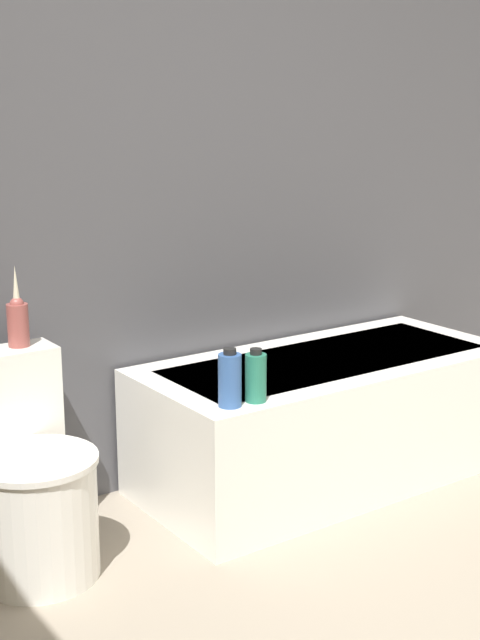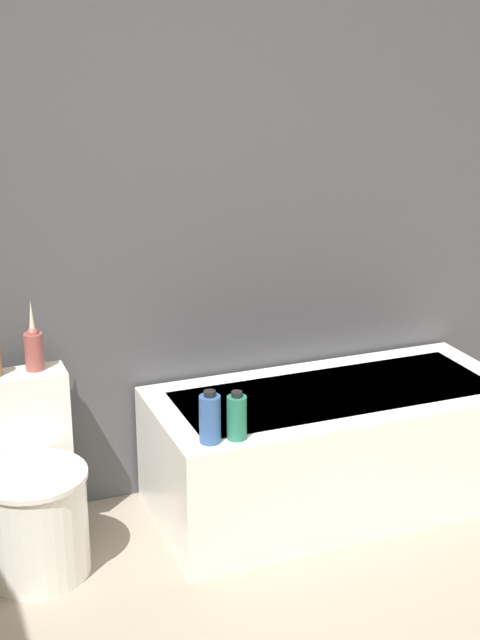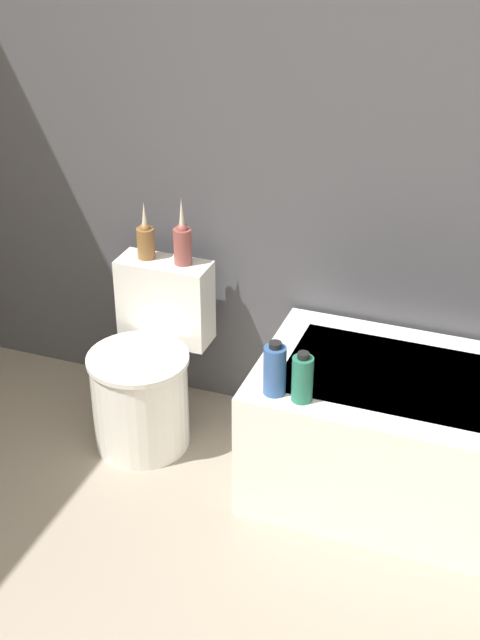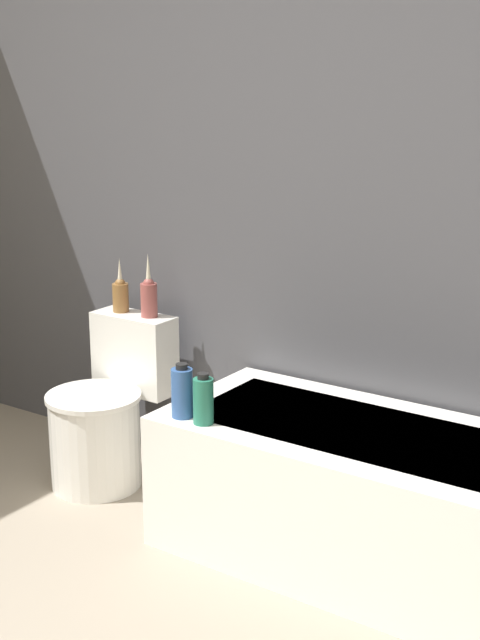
# 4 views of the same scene
# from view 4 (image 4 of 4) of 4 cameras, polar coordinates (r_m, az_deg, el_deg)

# --- Properties ---
(wall_back_tiled) EXTENTS (6.40, 0.06, 2.60)m
(wall_back_tiled) POSITION_cam_4_polar(r_m,az_deg,el_deg) (3.62, -0.12, 9.48)
(wall_back_tiled) COLOR #4C4C51
(wall_back_tiled) RESTS_ON ground_plane
(bathtub) EXTENTS (1.50, 0.68, 0.50)m
(bathtub) POSITION_cam_4_polar(r_m,az_deg,el_deg) (3.18, 8.43, -11.24)
(bathtub) COLOR white
(bathtub) RESTS_ON ground
(toilet) EXTENTS (0.40, 0.54, 0.69)m
(toilet) POSITION_cam_4_polar(r_m,az_deg,el_deg) (3.82, -8.61, -6.15)
(toilet) COLOR white
(toilet) RESTS_ON ground
(vase_gold) EXTENTS (0.07, 0.07, 0.24)m
(vase_gold) POSITION_cam_4_polar(r_m,az_deg,el_deg) (3.87, -7.66, 1.69)
(vase_gold) COLOR olive
(vase_gold) RESTS_ON toilet
(vase_silver) EXTENTS (0.07, 0.07, 0.27)m
(vase_silver) POSITION_cam_4_polar(r_m,az_deg,el_deg) (3.77, -5.85, 1.57)
(vase_silver) COLOR #994C47
(vase_silver) RESTS_ON toilet
(shampoo_bottle_tall) EXTENTS (0.08, 0.08, 0.20)m
(shampoo_bottle_tall) POSITION_cam_4_polar(r_m,az_deg,el_deg) (3.16, -3.73, -4.63)
(shampoo_bottle_tall) COLOR #335999
(shampoo_bottle_tall) RESTS_ON bathtub
(shampoo_bottle_short) EXTENTS (0.07, 0.07, 0.18)m
(shampoo_bottle_short) POSITION_cam_4_polar(r_m,az_deg,el_deg) (3.10, -2.37, -5.16)
(shampoo_bottle_short) COLOR #267259
(shampoo_bottle_short) RESTS_ON bathtub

